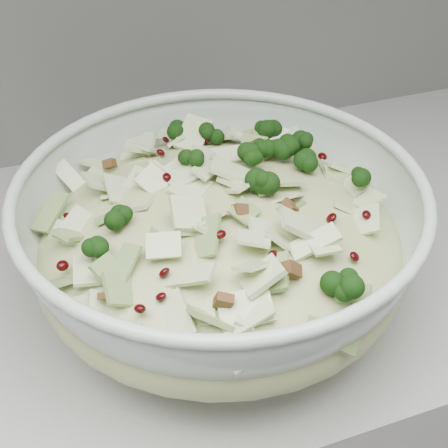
# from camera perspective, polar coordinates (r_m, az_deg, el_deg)

# --- Properties ---
(counter) EXTENTS (3.60, 0.60, 0.90)m
(counter) POSITION_cam_1_polar(r_m,az_deg,el_deg) (1.28, 19.73, -12.68)
(counter) COLOR #B0B0AB
(counter) RESTS_ON floor
(mixing_bowl) EXTENTS (0.51, 0.51, 0.16)m
(mixing_bowl) POSITION_cam_1_polar(r_m,az_deg,el_deg) (0.65, -0.35, -1.83)
(mixing_bowl) COLOR silver
(mixing_bowl) RESTS_ON counter
(salad) EXTENTS (0.53, 0.53, 0.16)m
(salad) POSITION_cam_1_polar(r_m,az_deg,el_deg) (0.63, -0.36, 0.03)
(salad) COLOR #C1C788
(salad) RESTS_ON mixing_bowl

